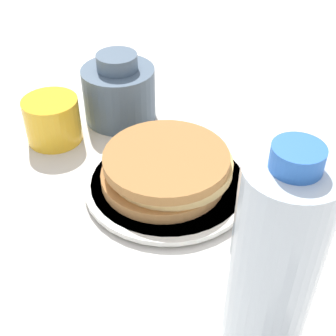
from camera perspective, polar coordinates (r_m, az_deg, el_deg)
name	(u,v)px	position (r m, az deg, el deg)	size (l,w,h in m)	color
ground_plane	(150,179)	(0.65, -2.21, -1.38)	(4.00, 4.00, 0.00)	silver
plate	(168,183)	(0.64, 0.00, -1.83)	(0.23, 0.23, 0.01)	silver
pancake_stack	(166,167)	(0.62, -0.19, 0.13)	(0.17, 0.18, 0.04)	#B47941
juice_glass	(53,120)	(0.73, -13.89, 5.70)	(0.08, 0.08, 0.07)	yellow
cream_jug	(119,92)	(0.76, -5.98, 9.24)	(0.12, 0.12, 0.11)	#4C6075
water_bottle_near	(273,268)	(0.41, 12.72, -11.81)	(0.08, 0.08, 0.24)	silver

